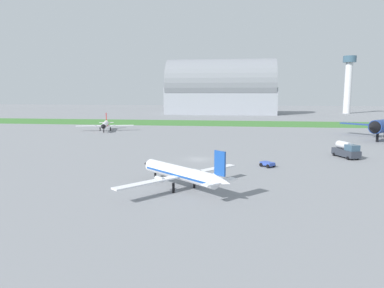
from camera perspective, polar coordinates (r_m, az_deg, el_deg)
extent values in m
plane|color=gray|center=(71.48, 0.99, -2.50)|extent=(600.00, 600.00, 0.00)
cube|color=#3D7533|center=(155.35, 4.60, 3.38)|extent=(360.00, 28.00, 0.08)
cone|color=black|center=(105.22, 27.13, 2.40)|extent=(4.96, 4.95, 3.64)
cube|color=navy|center=(121.46, 26.38, 2.82)|extent=(13.36, 12.86, 0.37)
cylinder|color=#B7BABF|center=(120.39, 27.59, 2.06)|extent=(4.27, 4.34, 2.04)
cylinder|color=black|center=(108.60, 27.76, 0.90)|extent=(0.67, 0.67, 2.36)
cylinder|color=white|center=(127.52, -13.89, 3.03)|extent=(5.47, 12.96, 1.80)
cone|color=black|center=(120.36, -14.17, 2.72)|extent=(2.21, 2.24, 1.77)
cone|color=white|center=(135.02, -13.64, 3.42)|extent=(2.28, 2.89, 1.62)
cube|color=red|center=(127.53, -13.89, 2.97)|extent=(5.30, 12.28, 0.25)
cube|color=white|center=(127.59, -11.65, 2.96)|extent=(9.87, 4.07, 0.18)
cube|color=white|center=(128.41, -16.08, 2.84)|extent=(9.87, 4.07, 0.18)
cylinder|color=#B7BABF|center=(127.18, -12.46, 2.92)|extent=(0.97, 1.55, 0.58)
cylinder|color=#B7BABF|center=(127.70, -15.31, 2.84)|extent=(0.97, 1.55, 0.58)
cube|color=red|center=(134.51, -13.68, 4.31)|extent=(0.68, 1.62, 2.89)
cube|color=white|center=(134.57, -13.11, 3.40)|extent=(2.73, 1.76, 0.14)
cube|color=white|center=(134.77, -14.18, 3.37)|extent=(2.73, 1.76, 0.14)
cylinder|color=black|center=(122.30, -14.07, 2.09)|extent=(0.32, 0.32, 1.26)
cylinder|color=black|center=(128.42, -13.04, 2.41)|extent=(0.32, 0.32, 1.26)
cylinder|color=black|center=(128.71, -14.63, 2.37)|extent=(0.32, 0.32, 1.26)
cylinder|color=white|center=(49.49, -2.01, -4.66)|extent=(11.82, 10.47, 1.93)
cone|color=black|center=(55.49, -7.15, -3.30)|extent=(2.69, 2.69, 1.89)
cone|color=white|center=(43.71, 4.87, -6.12)|extent=(3.18, 3.07, 1.74)
cube|color=#19479E|center=(49.53, -2.01, -4.83)|extent=(11.26, 10.00, 0.27)
cube|color=white|center=(46.14, -6.78, -6.12)|extent=(7.90, 8.95, 0.19)
cube|color=white|center=(52.78, 2.69, -4.22)|extent=(7.90, 8.95, 0.19)
cylinder|color=#B7BABF|center=(47.65, -5.27, -5.63)|extent=(1.57, 1.47, 0.62)
cylinder|color=#B7BABF|center=(51.87, 0.76, -4.44)|extent=(1.57, 1.47, 0.62)
cube|color=#19479E|center=(43.46, 4.53, -3.13)|extent=(1.47, 1.30, 3.09)
cube|color=white|center=(43.04, 3.25, -6.40)|extent=(2.63, 2.81, 0.15)
cube|color=white|center=(44.94, 5.69, -5.79)|extent=(2.63, 2.81, 0.15)
cylinder|color=black|center=(54.32, -5.95, -5.30)|extent=(0.35, 0.35, 1.35)
cylinder|color=black|center=(48.00, -3.01, -7.10)|extent=(0.35, 0.35, 1.35)
cylinder|color=black|center=(50.40, 0.38, -6.34)|extent=(0.35, 0.35, 1.35)
cube|color=#334FB2|center=(65.67, 12.09, -3.10)|extent=(2.72, 2.79, 0.55)
cylinder|color=black|center=(65.76, 11.10, -3.30)|extent=(0.66, 0.69, 0.70)
cylinder|color=black|center=(66.83, 12.00, -3.14)|extent=(0.66, 0.69, 0.70)
cylinder|color=black|center=(64.63, 12.17, -3.54)|extent=(0.66, 0.69, 0.70)
cylinder|color=black|center=(65.71, 13.07, -3.37)|extent=(0.66, 0.69, 0.70)
cube|color=#2D333D|center=(79.88, 23.61, -1.29)|extent=(4.54, 6.93, 1.40)
cylinder|color=silver|center=(80.29, 23.35, -0.16)|extent=(2.70, 3.89, 1.54)
cube|color=#334C60|center=(78.26, 24.46, -0.56)|extent=(2.71, 2.90, 1.20)
cylinder|color=black|center=(78.95, 25.26, -2.01)|extent=(0.48, 0.74, 0.70)
cylinder|color=black|center=(77.49, 23.87, -2.11)|extent=(0.48, 0.74, 0.70)
cylinder|color=black|center=(82.50, 23.32, -1.48)|extent=(0.48, 0.74, 0.70)
cylinder|color=black|center=(81.11, 21.95, -1.56)|extent=(0.48, 0.74, 0.70)
cube|color=#9399A3|center=(223.77, 4.66, 6.97)|extent=(67.42, 26.95, 16.28)
cylinder|color=gray|center=(223.77, 4.69, 9.74)|extent=(66.07, 29.65, 29.65)
cylinder|color=silver|center=(247.82, 23.88, 8.25)|extent=(4.40, 4.40, 32.08)
cylinder|color=#38566B|center=(248.66, 24.13, 12.40)|extent=(8.00, 8.00, 4.00)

